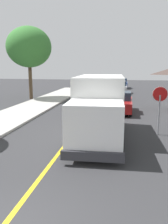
# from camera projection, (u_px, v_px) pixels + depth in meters

# --- Properties ---
(centre_line_yellow) EXTENTS (0.16, 56.00, 0.01)m
(centre_line_yellow) POSITION_uv_depth(u_px,v_px,m) (80.00, 126.00, 14.72)
(centre_line_yellow) COLOR gold
(centre_line_yellow) RESTS_ON ground
(box_truck) EXTENTS (2.71, 7.28, 3.20)m
(box_truck) POSITION_uv_depth(u_px,v_px,m) (99.00, 104.00, 12.11)
(box_truck) COLOR silver
(box_truck) RESTS_ON ground
(parked_car_near) EXTENTS (1.88, 4.43, 1.67)m
(parked_car_near) POSITION_uv_depth(u_px,v_px,m) (121.00, 103.00, 18.85)
(parked_car_near) COLOR maroon
(parked_car_near) RESTS_ON ground
(parked_car_mid) EXTENTS (1.82, 4.41, 1.67)m
(parked_car_mid) POSITION_uv_depth(u_px,v_px,m) (115.00, 93.00, 25.71)
(parked_car_mid) COLOR #4C564C
(parked_car_mid) RESTS_ON ground
(parked_car_far) EXTENTS (1.86, 4.42, 1.67)m
(parked_car_far) POSITION_uv_depth(u_px,v_px,m) (120.00, 87.00, 32.20)
(parked_car_far) COLOR #B7B7BC
(parked_car_far) RESTS_ON ground
(parked_car_furthest) EXTENTS (1.85, 4.42, 1.67)m
(parked_car_furthest) POSITION_uv_depth(u_px,v_px,m) (122.00, 84.00, 39.37)
(parked_car_furthest) COLOR #2D4793
(parked_car_furthest) RESTS_ON ground
(stop_sign) EXTENTS (0.80, 0.10, 2.65)m
(stop_sign) POSITION_uv_depth(u_px,v_px,m) (160.00, 101.00, 12.44)
(stop_sign) COLOR gray
(stop_sign) RESTS_ON ground
(street_tree_down_block) EXTENTS (4.96, 4.96, 8.03)m
(street_tree_down_block) POSITION_uv_depth(u_px,v_px,m) (29.00, 47.00, 25.62)
(street_tree_down_block) COLOR brown
(street_tree_down_block) RESTS_ON ground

